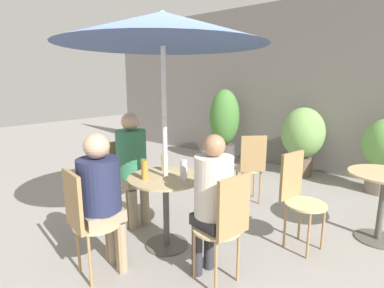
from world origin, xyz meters
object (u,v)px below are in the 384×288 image
Objects in this scene: bistro_chair_2 at (225,221)px; potted_plant_1 at (303,136)px; cafe_table_far at (383,192)px; bistro_chair_1 at (85,215)px; beer_glass_0 at (145,170)px; potted_plant_0 at (224,123)px; seated_person_2 at (212,195)px; umbrella at (163,29)px; seated_person_1 at (101,192)px; bistro_chair_4 at (298,191)px; beer_glass_1 at (184,170)px; seated_person_0 at (132,159)px; beer_glass_2 at (165,162)px; bistro_chair_0 at (127,173)px; bistro_chair_3 at (251,163)px; cafe_table_near at (166,195)px.

potted_plant_1 reaches higher than bistro_chair_2.
bistro_chair_1 is (-1.77, -2.20, 0.04)m from cafe_table_far.
bistro_chair_1 is at bearing -95.40° from beer_glass_0.
beer_glass_0 is 3.38m from potted_plant_0.
seated_person_2 is 1.45m from umbrella.
potted_plant_1 is (0.36, 3.72, -0.04)m from seated_person_1.
seated_person_2 is at bearing 3.95° from beer_glass_0.
bistro_chair_4 reaches higher than beer_glass_1.
seated_person_1 is at bearing -134.92° from seated_person_0.
cafe_table_far is at bearing 41.53° from umbrella.
potted_plant_0 is at bearing -61.27° from seated_person_1.
bistro_chair_0 is at bearing 178.72° from beer_glass_2.
beer_glass_1 is 1.24m from umbrella.
beer_glass_1 is at bearing -63.69° from potted_plant_0.
bistro_chair_0 is at bearing 90.00° from seated_person_0.
bistro_chair_3 is 1.43m from beer_glass_1.
beer_glass_2 is at bearing -80.15° from bistro_chair_0.
bistro_chair_1 is 3.88m from potted_plant_1.
bistro_chair_2 is 0.98m from bistro_chair_4.
seated_person_2 is 0.47m from beer_glass_1.
potted_plant_0 is at bearing 116.31° from beer_glass_1.
beer_glass_2 is at bearing -77.45° from seated_person_1.
bistro_chair_4 is at bearing 39.53° from cafe_table_near.
bistro_chair_2 and bistro_chair_4 have the same top height.
bistro_chair_0 and bistro_chair_1 have the same top height.
bistro_chair_3 is (-1.47, 0.01, 0.04)m from cafe_table_far.
beer_glass_0 is at bearing -95.76° from potted_plant_1.
bistro_chair_2 is 5.47× the size of beer_glass_2.
bistro_chair_0 is 0.77× the size of seated_person_1.
cafe_table_near is 0.33m from beer_glass_2.
beer_glass_1 is at bearing -84.84° from seated_person_0.
seated_person_0 reaches higher than beer_glass_2.
seated_person_0 reaches higher than seated_person_2.
seated_person_0 is 2.95m from potted_plant_0.
cafe_table_far is 0.33× the size of umbrella.
seated_person_0 reaches higher than bistro_chair_3.
umbrella reaches higher than bistro_chair_2.
bistro_chair_3 is 4.94× the size of beer_glass_1.
seated_person_1 is (-0.26, -2.07, 0.16)m from bistro_chair_3.
beer_glass_0 is at bearing -77.44° from bistro_chair_2.
beer_glass_0 is 0.13× the size of potted_plant_0.
cafe_table_near is at bearing -90.00° from bistro_chair_1.
umbrella is at bearing 90.00° from cafe_table_near.
seated_person_1 is (0.50, -0.75, -0.03)m from seated_person_0.
potted_plant_0 reaches higher than potted_plant_1.
seated_person_2 is at bearing -90.00° from seated_person_0.
bistro_chair_0 is 2.90m from potted_plant_0.
bistro_chair_1 is 0.65m from beer_glass_0.
umbrella reaches higher than bistro_chair_4.
bistro_chair_4 is 1.48m from beer_glass_0.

